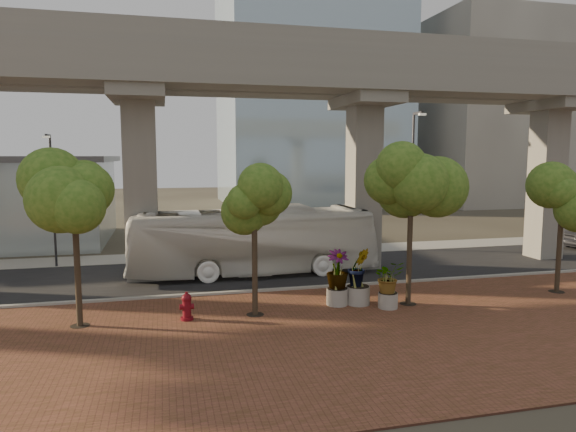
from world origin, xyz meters
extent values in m
plane|color=#332E25|center=(0.00, 0.00, 0.00)|extent=(160.00, 160.00, 0.00)
cube|color=brown|center=(0.00, -8.00, 0.03)|extent=(70.00, 13.00, 0.06)
cube|color=black|center=(0.00, 2.00, 0.02)|extent=(90.00, 8.00, 0.04)
cube|color=#A09E95|center=(0.00, -2.00, 0.08)|extent=(70.00, 0.25, 0.16)
cube|color=#A09E95|center=(0.00, 7.50, 0.03)|extent=(90.00, 3.00, 0.06)
cube|color=gray|center=(0.00, 0.40, 10.50)|extent=(72.00, 2.40, 1.80)
cube|color=gray|center=(0.00, 3.60, 10.50)|extent=(72.00, 2.40, 1.80)
cube|color=gray|center=(0.00, -0.70, 11.90)|extent=(72.00, 0.12, 1.00)
cube|color=gray|center=(0.00, 4.70, 11.90)|extent=(72.00, 0.12, 1.00)
cube|color=#A8A497|center=(38.00, 36.00, 12.00)|extent=(18.00, 16.00, 24.00)
imported|color=silver|center=(-0.34, 1.65, 1.82)|extent=(13.05, 3.15, 3.63)
cylinder|color=maroon|center=(-4.15, -5.40, 0.11)|extent=(0.49, 0.49, 0.11)
cylinder|color=maroon|center=(-4.15, -5.40, 0.51)|extent=(0.33, 0.33, 0.79)
sphere|color=maroon|center=(-4.15, -5.40, 0.90)|extent=(0.38, 0.38, 0.38)
cylinder|color=maroon|center=(-4.15, -5.40, 1.08)|extent=(0.11, 0.11, 0.14)
cylinder|color=maroon|center=(-4.15, -5.40, 0.58)|extent=(0.54, 0.22, 0.22)
cylinder|color=#9E9B8E|center=(4.00, -5.78, 0.38)|extent=(0.81, 0.81, 0.63)
imported|color=#315D18|center=(4.00, -5.78, 1.37)|extent=(1.80, 1.80, 1.35)
cylinder|color=#9F998F|center=(2.10, -4.87, 0.41)|extent=(0.90, 0.90, 0.70)
imported|color=#315D18|center=(2.10, -4.87, 1.58)|extent=(2.19, 2.19, 1.64)
cylinder|color=#9A948B|center=(3.00, -4.98, 0.44)|extent=(0.99, 0.99, 0.77)
imported|color=#315D18|center=(3.00, -4.98, 1.65)|extent=(2.20, 2.20, 1.65)
cylinder|color=#3F3124|center=(-8.03, -5.18, 1.83)|extent=(0.22, 0.22, 3.54)
cylinder|color=black|center=(-8.03, -5.18, 0.07)|extent=(0.70, 0.70, 0.01)
cylinder|color=#3F3124|center=(-1.50, -5.39, 1.87)|extent=(0.22, 0.22, 3.63)
cylinder|color=black|center=(-1.50, -5.39, 0.07)|extent=(0.70, 0.70, 0.01)
cylinder|color=#3F3124|center=(5.08, -5.46, 1.94)|extent=(0.22, 0.22, 3.76)
cylinder|color=black|center=(5.08, -5.46, 0.07)|extent=(0.70, 0.70, 0.01)
cylinder|color=#3F3124|center=(12.67, -5.29, 1.76)|extent=(0.22, 0.22, 3.40)
cylinder|color=black|center=(12.67, -5.29, 0.07)|extent=(0.70, 0.70, 0.01)
cylinder|color=#292A2E|center=(-10.95, 6.20, 3.73)|extent=(0.13, 0.13, 7.38)
cube|color=#292A2E|center=(-10.95, 5.73, 7.42)|extent=(0.14, 0.92, 0.14)
cube|color=silver|center=(-10.95, 5.27, 7.33)|extent=(0.37, 0.18, 0.11)
cylinder|color=#323238|center=(11.19, 6.32, 4.54)|extent=(0.16, 0.16, 9.01)
cube|color=#323238|center=(11.19, 5.76, 9.05)|extent=(0.17, 1.13, 0.17)
cube|color=silver|center=(11.19, 5.20, 8.93)|extent=(0.45, 0.23, 0.14)
camera|label=1|loc=(-4.90, -24.85, 6.30)|focal=32.00mm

